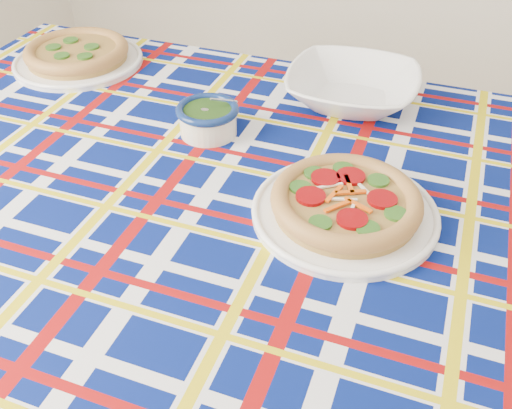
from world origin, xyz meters
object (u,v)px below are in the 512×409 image
(dining_table, at_px, (255,222))
(pesto_bowl, at_px, (208,117))
(serving_bowl, at_px, (352,88))
(main_focaccia_plate, at_px, (346,201))

(dining_table, xyz_separation_m, pesto_bowl, (-0.16, 0.16, 0.13))
(pesto_bowl, bearing_deg, dining_table, -45.81)
(serving_bowl, bearing_deg, main_focaccia_plate, -81.59)
(dining_table, bearing_deg, serving_bowl, 76.46)
(dining_table, bearing_deg, main_focaccia_plate, -7.49)
(pesto_bowl, relative_size, serving_bowl, 0.44)
(dining_table, distance_m, pesto_bowl, 0.26)
(main_focaccia_plate, relative_size, pesto_bowl, 2.54)
(dining_table, bearing_deg, pesto_bowl, 137.04)
(main_focaccia_plate, bearing_deg, pesto_bowl, 150.03)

